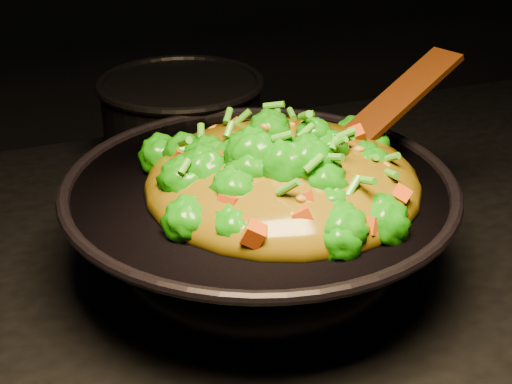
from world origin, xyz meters
name	(u,v)px	position (x,y,z in m)	size (l,w,h in m)	color
wok	(259,229)	(-0.08, 0.02, 0.95)	(0.39, 0.39, 0.11)	black
stir_fry	(283,144)	(-0.06, 0.00, 1.06)	(0.28, 0.28, 0.10)	#167108
spatula	(373,121)	(0.06, 0.03, 1.05)	(0.27, 0.04, 0.01)	#3C1408
back_pot	(182,121)	(-0.08, 0.32, 0.96)	(0.22, 0.22, 0.13)	black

